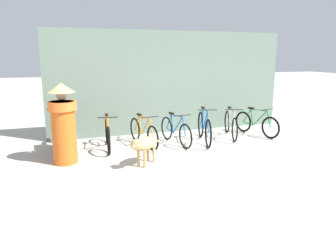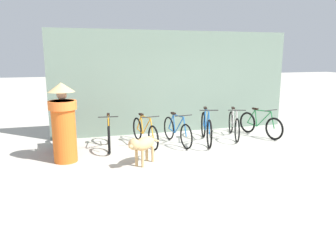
% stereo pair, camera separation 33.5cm
% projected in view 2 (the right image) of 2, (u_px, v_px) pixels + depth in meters
% --- Properties ---
extents(ground_plane, '(60.00, 60.00, 0.00)m').
position_uv_depth(ground_plane, '(220.00, 162.00, 6.92)').
color(ground_plane, '#B7B2A5').
extents(shop_wall_back, '(7.04, 0.20, 2.90)m').
position_uv_depth(shop_wall_back, '(175.00, 82.00, 9.50)').
color(shop_wall_back, slate).
rests_on(shop_wall_back, ground).
extents(bicycle_0, '(0.46, 1.61, 0.85)m').
position_uv_depth(bicycle_0, '(109.00, 134.00, 7.94)').
color(bicycle_0, black).
rests_on(bicycle_0, ground).
extents(bicycle_1, '(0.46, 1.68, 0.79)m').
position_uv_depth(bicycle_1, '(145.00, 132.00, 8.23)').
color(bicycle_1, black).
rests_on(bicycle_1, ground).
extents(bicycle_2, '(0.46, 1.62, 0.81)m').
position_uv_depth(bicycle_2, '(177.00, 131.00, 8.30)').
color(bicycle_2, black).
rests_on(bicycle_2, ground).
extents(bicycle_3, '(0.59, 1.75, 0.93)m').
position_uv_depth(bicycle_3, '(206.00, 128.00, 8.42)').
color(bicycle_3, black).
rests_on(bicycle_3, ground).
extents(bicycle_4, '(0.63, 1.61, 0.83)m').
position_uv_depth(bicycle_4, '(234.00, 125.00, 8.96)').
color(bicycle_4, black).
rests_on(bicycle_4, ground).
extents(bicycle_5, '(0.54, 1.55, 0.79)m').
position_uv_depth(bicycle_5, '(260.00, 125.00, 9.12)').
color(bicycle_5, black).
rests_on(bicycle_5, ground).
extents(motorcycle, '(0.58, 1.85, 1.10)m').
position_uv_depth(motorcycle, '(63.00, 133.00, 7.69)').
color(motorcycle, black).
rests_on(motorcycle, ground).
extents(stray_dog, '(0.85, 0.85, 0.63)m').
position_uv_depth(stray_dog, '(143.00, 145.00, 6.69)').
color(stray_dog, tan).
rests_on(stray_dog, ground).
extents(person_in_robes, '(0.80, 0.80, 1.68)m').
position_uv_depth(person_in_robes, '(63.00, 122.00, 6.81)').
color(person_in_robes, orange).
rests_on(person_in_robes, ground).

